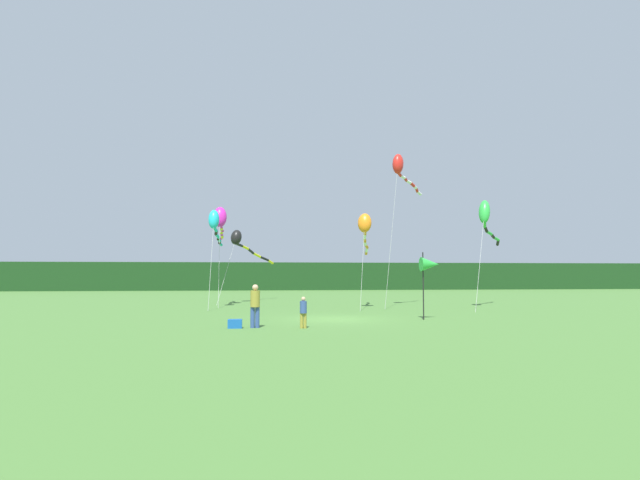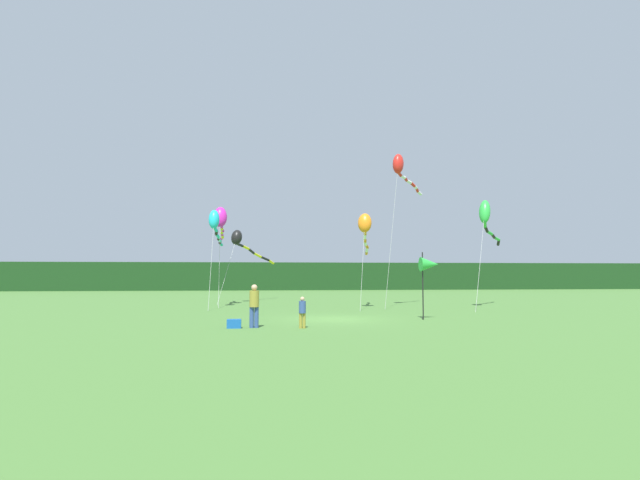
{
  "view_description": "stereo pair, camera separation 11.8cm",
  "coord_description": "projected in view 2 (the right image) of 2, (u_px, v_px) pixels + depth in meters",
  "views": [
    {
      "loc": [
        -3.52,
        -24.23,
        2.2
      ],
      "look_at": [
        0.0,
        6.0,
        4.29
      ],
      "focal_mm": 27.9,
      "sensor_mm": 36.0,
      "label": 1
    },
    {
      "loc": [
        -3.4,
        -24.25,
        2.2
      ],
      "look_at": [
        0.0,
        6.0,
        4.29
      ],
      "focal_mm": 27.9,
      "sensor_mm": 36.0,
      "label": 2
    }
  ],
  "objects": [
    {
      "name": "cooler_box",
      "position": [
        234.0,
        324.0,
        20.23
      ],
      "size": [
        0.57,
        0.36,
        0.36
      ],
      "primitive_type": "cube",
      "color": "#1959B2",
      "rests_on": "ground"
    },
    {
      "name": "ground_plane",
      "position": [
        334.0,
        319.0,
        24.27
      ],
      "size": [
        120.0,
        120.0,
        0.0
      ],
      "primitive_type": "plane",
      "color": "#477533"
    },
    {
      "name": "kite_green",
      "position": [
        486.0,
        217.0,
        32.91
      ],
      "size": [
        5.23,
        7.48,
        7.16
      ],
      "color": "#B2B2B2",
      "rests_on": "ground"
    },
    {
      "name": "banner_flag_pole",
      "position": [
        429.0,
        265.0,
        24.14
      ],
      "size": [
        0.9,
        0.7,
        3.26
      ],
      "color": "black",
      "rests_on": "ground"
    },
    {
      "name": "kite_orange",
      "position": [
        365.0,
        227.0,
        32.34
      ],
      "size": [
        1.94,
        6.91,
        6.19
      ],
      "color": "#B2B2B2",
      "rests_on": "ground"
    },
    {
      "name": "distant_treeline",
      "position": [
        289.0,
        276.0,
        69.01
      ],
      "size": [
        108.0,
        3.02,
        3.79
      ],
      "primitive_type": "cube",
      "color": "#193D19",
      "rests_on": "ground"
    },
    {
      "name": "person_adult",
      "position": [
        254.0,
        304.0,
        20.39
      ],
      "size": [
        0.39,
        0.39,
        1.77
      ],
      "color": "#334C8C",
      "rests_on": "ground"
    },
    {
      "name": "person_child",
      "position": [
        302.0,
        311.0,
        20.2
      ],
      "size": [
        0.28,
        0.28,
        1.28
      ],
      "color": "olive",
      "rests_on": "ground"
    },
    {
      "name": "kite_red",
      "position": [
        400.0,
        167.0,
        33.65
      ],
      "size": [
        4.1,
        4.94,
        10.34
      ],
      "color": "#B2B2B2",
      "rests_on": "ground"
    },
    {
      "name": "kite_black",
      "position": [
        242.0,
        242.0,
        38.97
      ],
      "size": [
        4.22,
        8.92,
        5.72
      ],
      "color": "#B2B2B2",
      "rests_on": "ground"
    },
    {
      "name": "kite_cyan",
      "position": [
        215.0,
        224.0,
        33.07
      ],
      "size": [
        0.71,
        6.97,
        6.51
      ],
      "color": "#B2B2B2",
      "rests_on": "ground"
    },
    {
      "name": "kite_magenta",
      "position": [
        221.0,
        219.0,
        35.04
      ],
      "size": [
        1.0,
        5.75,
        7.02
      ],
      "color": "#B2B2B2",
      "rests_on": "ground"
    }
  ]
}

